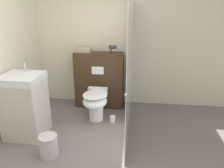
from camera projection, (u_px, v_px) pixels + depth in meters
wall_back at (106, 40)px, 4.15m from camera, size 8.00×0.06×2.50m
partition_panel at (99, 80)px, 4.16m from camera, size 0.91×0.30×1.06m
shower_glass at (130, 69)px, 3.25m from camera, size 0.04×1.94×1.94m
toilet at (96, 103)px, 3.65m from camera, size 0.40×0.56×0.52m
sink_vanity at (25, 106)px, 3.20m from camera, size 0.56×0.54×1.09m
hair_drier at (113, 48)px, 3.89m from camera, size 0.16×0.06×0.14m
folded_towel at (84, 50)px, 4.02m from camera, size 0.28×0.17×0.08m
spare_toilet_roll at (113, 119)px, 3.71m from camera, size 0.10×0.10×0.10m
waste_bin at (49, 146)px, 2.82m from camera, size 0.24×0.24×0.29m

